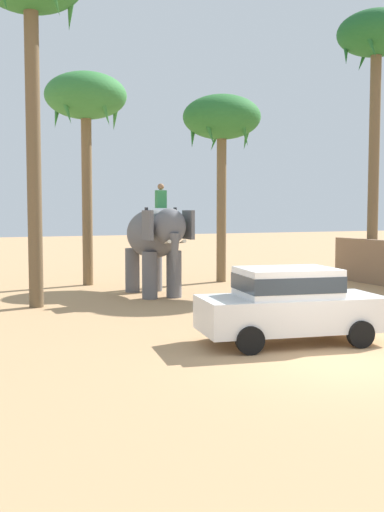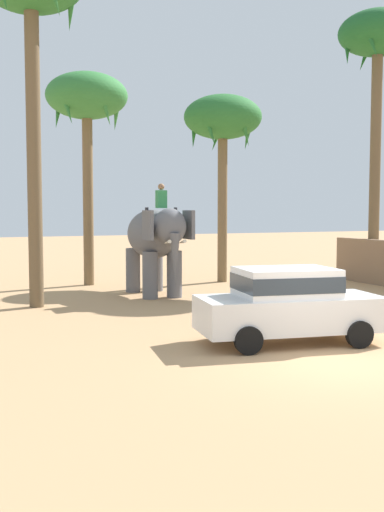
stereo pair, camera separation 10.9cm
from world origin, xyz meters
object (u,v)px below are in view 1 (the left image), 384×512
at_px(palm_tree_far_back, 376,45).
at_px(elephant_with_mahout, 155,239).
at_px(car_sedan_foreground, 289,302).
at_px(palm_tree_left_of_road, 86,102).
at_px(palm_tree_behind_elephant, 222,122).

bearing_deg(palm_tree_far_back, elephant_with_mahout, -178.90).
bearing_deg(palm_tree_far_back, car_sedan_foreground, -138.50).
bearing_deg(elephant_with_mahout, palm_tree_left_of_road, 108.78).
distance_m(car_sedan_foreground, palm_tree_behind_elephant, 13.18).
distance_m(elephant_with_mahout, palm_tree_behind_elephant, 6.69).
xyz_separation_m(car_sedan_foreground, palm_tree_behind_elephant, (4.02, 11.20, 5.65)).
distance_m(palm_tree_left_of_road, palm_tree_far_back, 11.97).
bearing_deg(car_sedan_foreground, palm_tree_behind_elephant, 70.27).
height_order(palm_tree_behind_elephant, palm_tree_far_back, palm_tree_far_back).
distance_m(palm_tree_behind_elephant, palm_tree_far_back, 7.00).
xyz_separation_m(car_sedan_foreground, palm_tree_left_of_road, (-1.34, 12.40, 6.27)).
relative_size(car_sedan_foreground, elephant_with_mahout, 1.12).
relative_size(elephant_with_mahout, palm_tree_far_back, 0.35).
relative_size(elephant_with_mahout, palm_tree_behind_elephant, 0.50).
relative_size(car_sedan_foreground, palm_tree_behind_elephant, 0.56).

